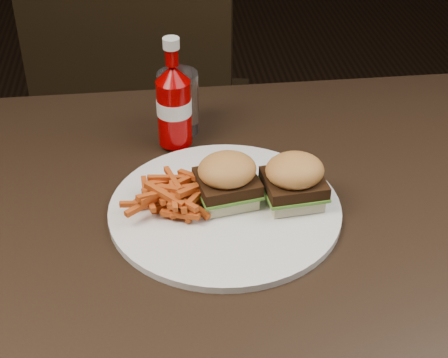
{
  "coord_description": "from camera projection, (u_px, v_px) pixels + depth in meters",
  "views": [
    {
      "loc": [
        0.02,
        -0.74,
        1.34
      ],
      "look_at": [
        0.11,
        0.03,
        0.8
      ],
      "focal_mm": 55.0,
      "sensor_mm": 36.0,
      "label": 1
    }
  ],
  "objects": [
    {
      "name": "chair_far",
      "position": [
        153.0,
        123.0,
        1.8
      ],
      "size": [
        0.56,
        0.56,
        0.05
      ],
      "primitive_type": "cube",
      "rotation": [
        0.0,
        0.0,
        2.93
      ],
      "color": "black",
      "rests_on": "ground"
    },
    {
      "name": "sandwich_half_b",
      "position": [
        293.0,
        196.0,
        0.96
      ],
      "size": [
        0.08,
        0.08,
        0.02
      ],
      "primitive_type": "cube",
      "rotation": [
        0.0,
        0.0,
        0.09
      ],
      "color": "beige",
      "rests_on": "plate"
    },
    {
      "name": "fries_pile",
      "position": [
        178.0,
        197.0,
        0.94
      ],
      "size": [
        0.13,
        0.13,
        0.04
      ],
      "primitive_type": null,
      "rotation": [
        0.0,
        0.0,
        -0.28
      ],
      "color": "#BA3800",
      "rests_on": "plate"
    },
    {
      "name": "dining_table",
      "position": [
        148.0,
        236.0,
        0.95
      ],
      "size": [
        1.2,
        0.8,
        0.04
      ],
      "primitive_type": "cube",
      "color": "black",
      "rests_on": "ground"
    },
    {
      "name": "sandwich_half_a",
      "position": [
        227.0,
        195.0,
        0.96
      ],
      "size": [
        0.08,
        0.08,
        0.02
      ],
      "primitive_type": "cube",
      "rotation": [
        0.0,
        0.0,
        0.18
      ],
      "color": "beige",
      "rests_on": "plate"
    },
    {
      "name": "ketchup_bottle",
      "position": [
        174.0,
        112.0,
        1.08
      ],
      "size": [
        0.07,
        0.07,
        0.11
      ],
      "primitive_type": "cylinder",
      "rotation": [
        0.0,
        0.0,
        0.34
      ],
      "color": "#8F0001",
      "rests_on": "dining_table"
    },
    {
      "name": "plate",
      "position": [
        225.0,
        209.0,
        0.96
      ],
      "size": [
        0.33,
        0.33,
        0.01
      ],
      "primitive_type": "cylinder",
      "color": "white",
      "rests_on": "dining_table"
    },
    {
      "name": "tumbler",
      "position": [
        178.0,
        103.0,
        1.11
      ],
      "size": [
        0.08,
        0.08,
        0.1
      ],
      "primitive_type": "cylinder",
      "rotation": [
        0.0,
        0.0,
        -0.32
      ],
      "color": "white",
      "rests_on": "dining_table"
    }
  ]
}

